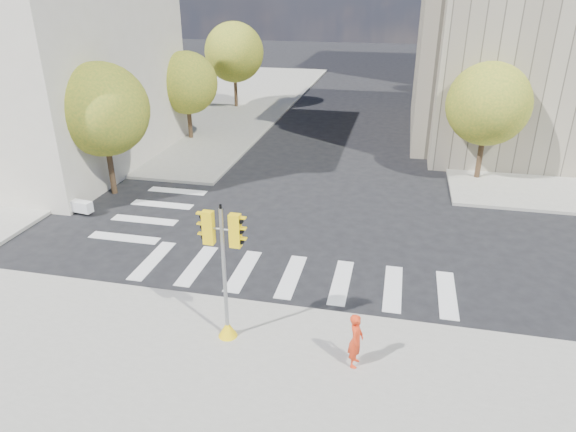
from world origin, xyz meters
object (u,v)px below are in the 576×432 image
object	(u,v)px
lamp_near	(490,81)
lamp_far	(467,52)
planter_wall	(40,199)
photographer	(356,340)
traffic_signal	(225,284)

from	to	relation	value
lamp_near	lamp_far	distance (m)	14.00
lamp_near	planter_wall	xyz separation A→B (m)	(-21.00, -12.32, -4.18)
lamp_far	photographer	size ratio (longest dim) A/B	5.11
photographer	planter_wall	xyz separation A→B (m)	(-15.60, 8.03, -0.54)
photographer	planter_wall	world-z (taller)	photographer
traffic_signal	lamp_near	bearing A→B (deg)	67.58
lamp_far	traffic_signal	distance (m)	35.24
lamp_far	planter_wall	bearing A→B (deg)	-128.59
lamp_near	planter_wall	size ratio (longest dim) A/B	1.35
photographer	planter_wall	size ratio (longest dim) A/B	0.26
traffic_signal	planter_wall	distance (m)	14.16
lamp_near	lamp_far	size ratio (longest dim) A/B	1.00
lamp_far	photographer	world-z (taller)	lamp_far
lamp_far	planter_wall	world-z (taller)	lamp_far
photographer	planter_wall	distance (m)	17.55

